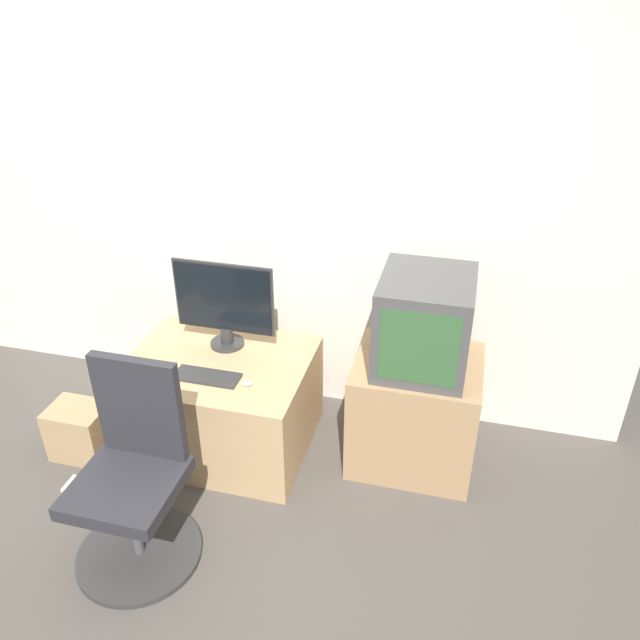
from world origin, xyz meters
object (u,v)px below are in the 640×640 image
book (80,486)px  crt_tv (424,323)px  main_monitor (224,303)px  mouse (247,384)px  keyboard (207,377)px  office_chair (134,485)px  cardboard_box_lower (81,431)px

book → crt_tv: bearing=22.5°
crt_tv → main_monitor: bearing=178.6°
mouse → main_monitor: bearing=125.4°
keyboard → mouse: (0.23, -0.01, 0.01)m
keyboard → office_chair: 0.69m
keyboard → office_chair: bearing=-97.8°
main_monitor → book: main_monitor is taller
cardboard_box_lower → book: cardboard_box_lower is taller
main_monitor → mouse: size_ratio=11.29×
mouse → crt_tv: size_ratio=0.10×
main_monitor → keyboard: 0.43m
main_monitor → cardboard_box_lower: bearing=-147.4°
crt_tv → cardboard_box_lower: crt_tv is taller
main_monitor → book: bearing=-129.5°
office_chair → mouse: bearing=63.5°
main_monitor → office_chair: main_monitor is taller
keyboard → crt_tv: (1.10, 0.31, 0.32)m
office_chair → book: bearing=154.0°
keyboard → book: 0.94m
cardboard_box_lower → office_chair: bearing=-37.9°
main_monitor → crt_tv: size_ratio=1.11×
keyboard → book: keyboard is taller
main_monitor → keyboard: main_monitor is taller
keyboard → book: size_ratio=2.20×
office_chair → cardboard_box_lower: 0.89m
main_monitor → mouse: main_monitor is taller
mouse → cardboard_box_lower: (-1.00, -0.12, -0.43)m
mouse → book: size_ratio=0.32×
crt_tv → office_chair: 1.61m
keyboard → crt_tv: 1.18m
mouse → office_chair: bearing=-116.5°
crt_tv → mouse: bearing=-159.3°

